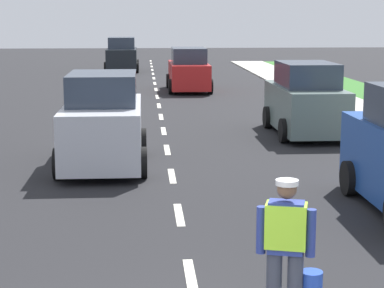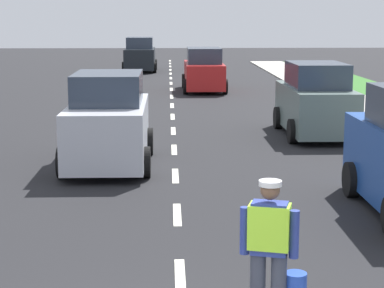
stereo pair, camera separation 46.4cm
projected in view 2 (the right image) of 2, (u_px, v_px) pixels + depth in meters
ground_plane at (172, 105)px, 27.27m from camera, size 96.00×96.00×0.00m
lane_center_line at (171, 93)px, 31.40m from camera, size 0.14×46.40×0.01m
road_worker at (271, 244)px, 7.81m from camera, size 0.77×0.40×1.67m
car_oncoming_third at (140, 55)px, 43.40m from camera, size 2.09×4.06×2.13m
car_oncoming_lead at (109, 123)px, 16.12m from camera, size 2.00×4.08×2.17m
car_outgoing_far at (204, 71)px, 32.12m from camera, size 1.98×4.35×2.00m
car_parked_far at (315, 102)px, 20.14m from camera, size 1.97×4.12×2.13m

